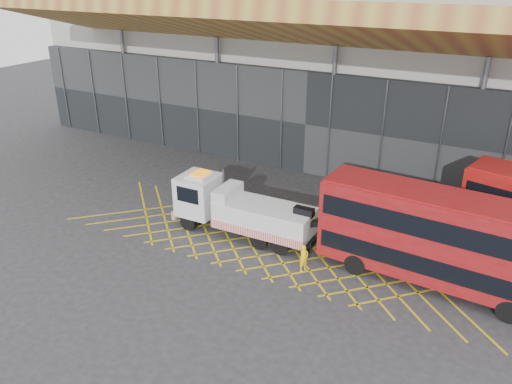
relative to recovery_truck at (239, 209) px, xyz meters
The scene contains 6 objects.
ground_plane 3.03m from the recovery_truck, behind, with size 120.00×120.00×0.00m, color #28282B.
road_markings 2.84m from the recovery_truck, ahead, with size 26.36×7.16×0.01m.
construction_building 19.64m from the recovery_truck, 91.87° to the left, with size 55.00×23.97×18.00m.
recovery_truck is the anchor object (origin of this frame).
bus_towed 11.75m from the recovery_truck, ahead, with size 12.53×3.63×5.04m.
worker 5.57m from the recovery_truck, 20.07° to the right, with size 0.56×0.37×1.55m, color yellow.
Camera 1 is at (16.37, -23.11, 15.08)m, focal length 35.00 mm.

